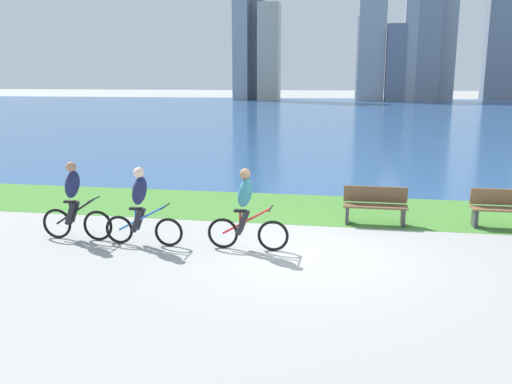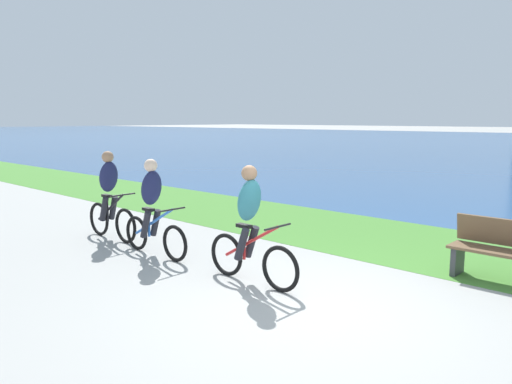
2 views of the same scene
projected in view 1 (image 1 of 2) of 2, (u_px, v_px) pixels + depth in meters
The scene contains 9 objects.
ground_plane at pixel (308, 255), 10.45m from camera, with size 300.00×300.00×0.00m, color #9E9E99.
grass_strip_bayside at pixel (319, 209), 14.16m from camera, with size 120.00×3.37×0.01m, color #478433.
bay_water_surface at pixel (343, 112), 54.29m from camera, with size 300.00×79.98×0.00m, color #2D568C.
cyclist_lead at pixel (246, 210), 10.64m from camera, with size 1.68×0.52×1.68m.
cyclist_trailing at pixel (141, 206), 10.94m from camera, with size 1.70×0.52×1.65m.
cyclist_distant_rear at pixel (74, 202), 11.32m from camera, with size 1.61×0.52×1.70m.
bench_near_path at pixel (504, 209), 12.32m from camera, with size 1.50×0.47×0.90m.
bench_far_along_path at pixel (375, 206), 12.62m from camera, with size 1.50×0.47×0.90m.
city_skyline_far_shore at pixel (383, 31), 81.39m from camera, with size 44.12×7.78×27.29m.
Camera 1 is at (0.72, -9.98, 3.42)m, focal length 37.16 mm.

